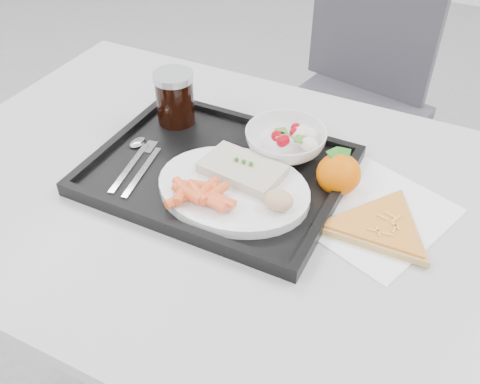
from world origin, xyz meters
The scene contains 14 objects.
table centered at (0.00, 0.30, 0.68)m, with size 1.20×0.80×0.75m.
chair centered at (-0.01, 1.16, 0.54)m, with size 0.49×0.49×0.93m.
tray centered at (-0.05, 0.33, 0.76)m, with size 0.45×0.35×0.03m.
dinner_plate centered at (0.00, 0.28, 0.77)m, with size 0.27×0.27×0.02m.
fish_fillet centered at (0.00, 0.32, 0.79)m, with size 0.15×0.10×0.03m.
bread_roll centered at (0.10, 0.27, 0.80)m, with size 0.06×0.05×0.03m.
salad_bowl centered at (0.04, 0.44, 0.79)m, with size 0.15×0.15×0.05m.
cola_glass centered at (-0.20, 0.43, 0.82)m, with size 0.08×0.08×0.11m.
cutlery centered at (-0.20, 0.29, 0.77)m, with size 0.09×0.17×0.01m.
napkin centered at (0.22, 0.36, 0.75)m, with size 0.32×0.31×0.00m.
tangerine centered at (0.16, 0.39, 0.79)m, with size 0.10×0.10×0.08m.
pizza_slice centered at (0.25, 0.32, 0.76)m, with size 0.31×0.31×0.02m.
carrot_pile centered at (-0.03, 0.22, 0.80)m, with size 0.12×0.09×0.02m.
salad_contents centered at (0.06, 0.45, 0.80)m, with size 0.09×0.08×0.03m.
Camera 1 is at (0.33, -0.34, 1.37)m, focal length 40.00 mm.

